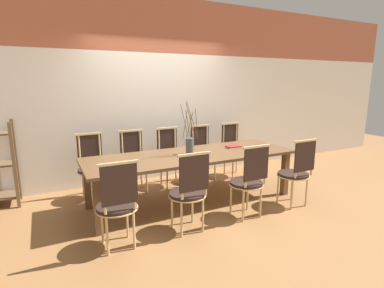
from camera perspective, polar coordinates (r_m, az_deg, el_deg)
ground_plane at (r=4.57m, az=0.00°, el=-10.76°), size 16.00×16.00×0.00m
wall_rear at (r=5.48m, az=-6.52°, el=10.09°), size 12.00×0.06×3.20m
dining_table at (r=4.37m, az=0.00°, el=-2.87°), size 3.06×1.03×0.72m
chair_near_leftend at (r=3.26m, az=-14.01°, el=-10.72°), size 0.45×0.45×0.99m
chair_near_left at (r=3.51m, az=-0.56°, el=-8.68°), size 0.45×0.45×0.99m
chair_near_center at (r=3.95m, az=10.78°, el=-6.56°), size 0.45×0.45×0.99m
chair_near_right at (r=4.48m, az=19.25°, el=-4.80°), size 0.45×0.45×0.99m
chair_far_leftend at (r=4.79m, az=-18.52°, el=-3.70°), size 0.45×0.45×0.99m
chair_far_left at (r=4.92m, az=-10.99°, el=-2.91°), size 0.45×0.45×0.99m
chair_far_center at (r=5.12m, az=-4.19°, el=-2.15°), size 0.45×0.45×0.99m
chair_far_right at (r=5.39m, az=2.13°, el=-1.41°), size 0.45×0.45×0.99m
chair_far_rightend at (r=5.73m, az=7.91°, el=-0.73°), size 0.45×0.45×0.99m
vase_centerpiece at (r=4.33m, az=-0.42°, el=-0.10°), size 0.25×0.25×0.78m
book_stack at (r=4.81m, az=7.87°, el=-0.51°), size 0.23×0.17×0.03m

